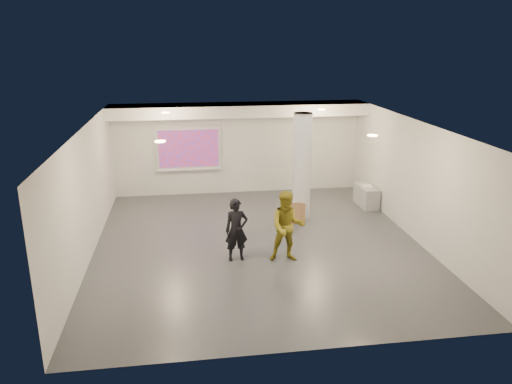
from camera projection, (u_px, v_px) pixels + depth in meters
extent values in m
cube|color=#383B40|center=(258.00, 244.00, 12.47)|extent=(8.00, 9.00, 0.01)
cube|color=silver|center=(258.00, 125.00, 11.58)|extent=(8.00, 9.00, 0.01)
cube|color=silver|center=(238.00, 148.00, 16.28)|extent=(8.00, 0.01, 3.00)
cube|color=silver|center=(301.00, 269.00, 7.77)|extent=(8.00, 0.01, 3.00)
cube|color=silver|center=(87.00, 194.00, 11.48)|extent=(0.01, 9.00, 3.00)
cube|color=silver|center=(415.00, 180.00, 12.58)|extent=(0.01, 9.00, 3.00)
cube|color=white|center=(239.00, 110.00, 15.37)|extent=(8.00, 1.10, 0.36)
cylinder|color=#EBB57E|center=(166.00, 113.00, 13.65)|extent=(0.22, 0.22, 0.02)
cylinder|color=#EBB57E|center=(321.00, 110.00, 14.26)|extent=(0.22, 0.22, 0.02)
cylinder|color=#EBB57E|center=(160.00, 141.00, 9.87)|extent=(0.22, 0.22, 0.02)
cylinder|color=#EBB57E|center=(372.00, 135.00, 10.48)|extent=(0.22, 0.22, 0.02)
cylinder|color=silver|center=(302.00, 167.00, 13.94)|extent=(0.52, 0.52, 3.00)
cube|color=silver|center=(189.00, 148.00, 16.01)|extent=(2.10, 0.06, 1.40)
cube|color=#1238C6|center=(189.00, 149.00, 15.97)|extent=(1.90, 0.01, 1.20)
cube|color=silver|center=(189.00, 170.00, 16.16)|extent=(2.10, 0.08, 0.04)
cube|color=gray|center=(366.00, 196.00, 15.24)|extent=(0.47, 1.09, 0.63)
cube|color=white|center=(367.00, 186.00, 15.17)|extent=(0.32, 0.38, 0.02)
cube|color=#8A5F3B|center=(291.00, 213.00, 13.81)|extent=(0.54, 0.19, 0.58)
cube|color=#8A5F3B|center=(297.00, 213.00, 13.92)|extent=(0.53, 0.31, 0.53)
imported|color=black|center=(236.00, 230.00, 11.41)|extent=(0.57, 0.40, 1.47)
imported|color=olive|center=(287.00, 227.00, 11.35)|extent=(0.87, 0.71, 1.67)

